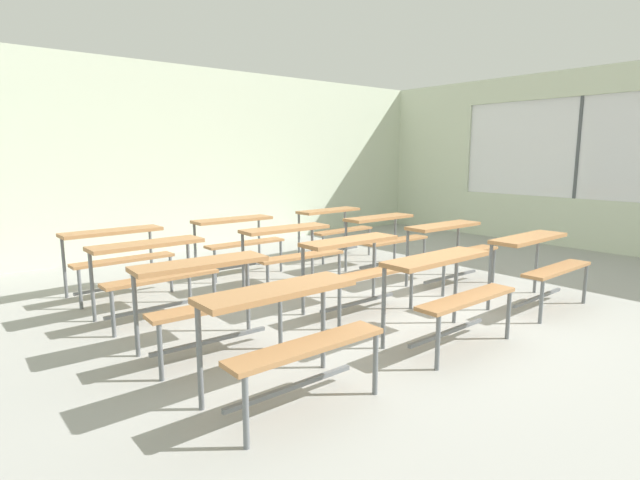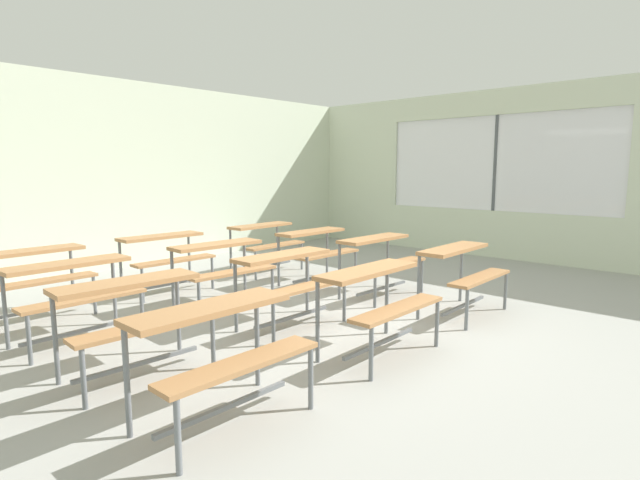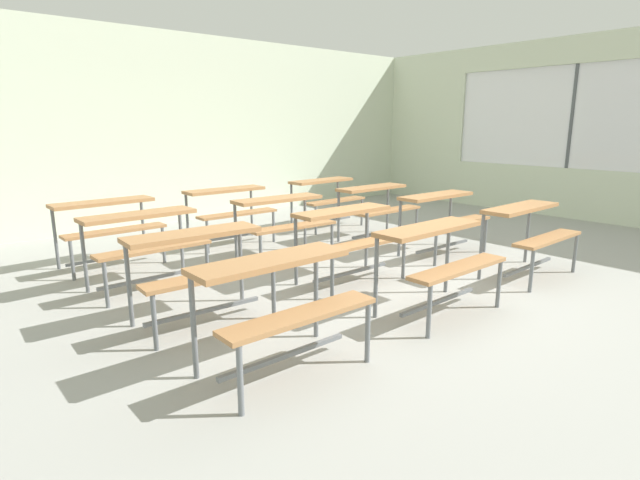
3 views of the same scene
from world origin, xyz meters
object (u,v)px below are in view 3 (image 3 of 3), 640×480
object	(u,v)px
desk_bench_r1c0	(200,256)
desk_bench_r3c0	(108,217)
desk_bench_r0c1	(439,249)
desk_bench_r3c1	(229,203)
desk_bench_r0c0	(281,288)
desk_bench_r1c2	(443,209)
desk_bench_r0c2	(530,224)
desk_bench_r3c2	(326,191)
desk_bench_r2c2	(377,200)
desk_bench_r2c0	(144,232)
desk_bench_r2c1	(283,213)
desk_bench_r1c1	(350,228)

from	to	relation	value
desk_bench_r1c0	desk_bench_r3c0	distance (m)	2.20
desk_bench_r0c1	desk_bench_r1c0	xyz separation A→B (m)	(-1.65, 1.11, 0.00)
desk_bench_r3c1	desk_bench_r0c0	bearing A→B (deg)	-114.91
desk_bench_r0c1	desk_bench_r1c2	size ratio (longest dim) A/B	1.00
desk_bench_r0c2	desk_bench_r3c2	bearing A→B (deg)	87.92
desk_bench_r3c1	desk_bench_r0c2	bearing A→B (deg)	-63.04
desk_bench_r0c2	desk_bench_r1c2	distance (m)	1.14
desk_bench_r1c2	desk_bench_r2c2	bearing A→B (deg)	92.80
desk_bench_r2c2	desk_bench_r3c2	distance (m)	1.12
desk_bench_r0c0	desk_bench_r2c2	distance (m)	3.94
desk_bench_r1c0	desk_bench_r1c2	world-z (taller)	same
desk_bench_r3c2	desk_bench_r2c0	bearing A→B (deg)	-164.29
desk_bench_r0c1	desk_bench_r3c2	distance (m)	3.75
desk_bench_r1c2	desk_bench_r3c1	size ratio (longest dim) A/B	1.01
desk_bench_r1c0	desk_bench_r2c0	distance (m)	1.15
desk_bench_r1c2	desk_bench_r2c1	size ratio (longest dim) A/B	0.99
desk_bench_r2c1	desk_bench_r0c1	bearing A→B (deg)	-87.38
desk_bench_r3c1	desk_bench_r3c0	bearing A→B (deg)	-177.89
desk_bench_r3c0	desk_bench_r0c2	bearing A→B (deg)	-46.73
desk_bench_r0c2	desk_bench_r1c0	distance (m)	3.43
desk_bench_r1c2	desk_bench_r2c0	world-z (taller)	same
desk_bench_r1c1	desk_bench_r1c2	bearing A→B (deg)	2.37
desk_bench_r1c2	desk_bench_r2c1	world-z (taller)	same
desk_bench_r0c0	desk_bench_r0c2	xyz separation A→B (m)	(3.24, -0.00, 0.00)
desk_bench_r0c0	desk_bench_r3c2	distance (m)	4.68
desk_bench_r0c2	desk_bench_r2c1	bearing A→B (deg)	125.19
desk_bench_r0c0	desk_bench_r3c1	world-z (taller)	same
desk_bench_r3c1	desk_bench_r1c0	bearing A→B (deg)	-124.89
desk_bench_r2c1	desk_bench_r2c2	bearing A→B (deg)	3.20
desk_bench_r0c2	desk_bench_r2c1	xyz separation A→B (m)	(-1.61, 2.19, 0.00)
desk_bench_r0c0	desk_bench_r2c0	distance (m)	2.23
desk_bench_r2c0	desk_bench_r2c2	size ratio (longest dim) A/B	1.01
desk_bench_r0c1	desk_bench_r2c2	world-z (taller)	same
desk_bench_r0c2	desk_bench_r3c1	distance (m)	3.72
desk_bench_r2c0	desk_bench_r3c1	xyz separation A→B (m)	(1.59, 1.10, 0.00)
desk_bench_r0c0	desk_bench_r3c2	size ratio (longest dim) A/B	0.98
desk_bench_r2c2	desk_bench_r2c1	bearing A→B (deg)	-179.72
desk_bench_r2c0	desk_bench_r1c0	bearing A→B (deg)	-90.99
desk_bench_r2c1	desk_bench_r1c1	bearing A→B (deg)	-86.18
desk_bench_r0c1	desk_bench_r3c0	xyz separation A→B (m)	(-1.66, 3.31, 0.00)
desk_bench_r1c1	desk_bench_r3c2	size ratio (longest dim) A/B	0.98
desk_bench_r0c2	desk_bench_r2c0	distance (m)	3.95
desk_bench_r0c1	desk_bench_r3c2	xyz separation A→B (m)	(1.67, 3.36, 0.00)
desk_bench_r0c1	desk_bench_r2c1	size ratio (longest dim) A/B	0.98
desk_bench_r0c2	desk_bench_r1c1	xyz separation A→B (m)	(-1.59, 1.09, 0.00)
desk_bench_r0c1	desk_bench_r1c2	xyz separation A→B (m)	(1.66, 1.17, 0.00)
desk_bench_r0c0	desk_bench_r2c2	xyz separation A→B (m)	(3.26, 2.21, 0.00)
desk_bench_r2c2	desk_bench_r0c2	bearing A→B (deg)	-90.91
desk_bench_r0c1	desk_bench_r2c0	distance (m)	2.79
desk_bench_r0c2	desk_bench_r3c1	size ratio (longest dim) A/B	1.01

